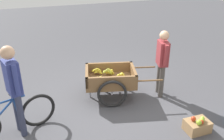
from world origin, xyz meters
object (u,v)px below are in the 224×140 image
(fruit_cart, at_px, (110,79))
(apple_crate, at_px, (197,125))
(bicycle, at_px, (11,119))
(cyclist_person, at_px, (13,83))
(vendor_person, at_px, (162,58))

(fruit_cart, xyz_separation_m, apple_crate, (-1.11, 1.71, -0.31))
(bicycle, distance_m, cyclist_person, 0.68)
(apple_crate, bearing_deg, cyclist_person, -19.06)
(bicycle, relative_size, apple_crate, 3.64)
(vendor_person, bearing_deg, fruit_cart, -14.46)
(vendor_person, bearing_deg, apple_crate, 89.70)
(bicycle, bearing_deg, fruit_cart, -161.58)
(fruit_cart, distance_m, vendor_person, 1.25)
(apple_crate, bearing_deg, fruit_cart, -57.04)
(fruit_cart, bearing_deg, cyclist_person, 18.47)
(fruit_cart, height_order, apple_crate, fruit_cart)
(vendor_person, xyz_separation_m, apple_crate, (0.01, 1.42, -0.79))
(bicycle, xyz_separation_m, apple_crate, (-3.21, 1.01, -0.23))
(cyclist_person, bearing_deg, bicycle, 17.73)
(bicycle, xyz_separation_m, cyclist_person, (-0.14, -0.05, 0.66))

